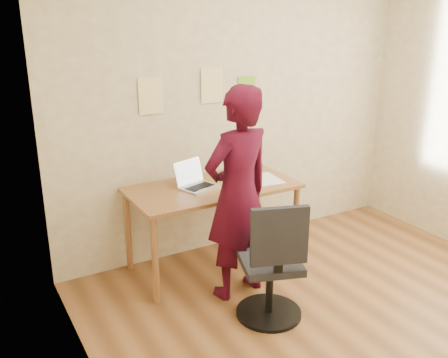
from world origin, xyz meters
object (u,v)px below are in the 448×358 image
phone (245,188)px  person (238,195)px  laptop (195,181)px  office_chair (272,270)px  desk (213,196)px

phone → person: (-0.23, -0.27, 0.08)m
laptop → person: 0.53m
laptop → office_chair: bearing=-101.7°
person → phone: bearing=-139.8°
person → desk: bearing=-103.4°
desk → office_chair: bearing=-91.0°
desk → phone: (0.20, -0.19, 0.09)m
laptop → phone: (0.33, -0.25, -0.04)m
laptop → office_chair: size_ratio=0.39×
laptop → person: size_ratio=0.22×
phone → office_chair: (-0.21, -0.72, -0.35)m
laptop → person: person is taller
desk → person: 0.49m
desk → office_chair: (-0.02, -0.91, -0.26)m
phone → office_chair: size_ratio=0.14×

